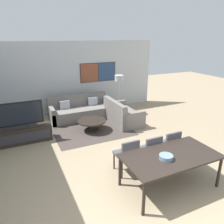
# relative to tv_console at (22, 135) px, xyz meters

# --- Properties ---
(ground_plane) EXTENTS (24.00, 24.00, 0.00)m
(ground_plane) POSITION_rel_tv_console_xyz_m (2.14, -3.98, -0.24)
(ground_plane) COLOR #9E896B
(wall_back) EXTENTS (7.09, 0.09, 2.80)m
(wall_back) POSITION_rel_tv_console_xyz_m (2.17, 2.07, 1.16)
(wall_back) COLOR silver
(wall_back) RESTS_ON ground_plane
(area_rug) EXTENTS (2.48, 1.95, 0.01)m
(area_rug) POSITION_rel_tv_console_xyz_m (2.14, -0.04, -0.24)
(area_rug) COLOR #473D38
(area_rug) RESTS_ON ground_plane
(tv_console) EXTENTS (1.65, 0.44, 0.49)m
(tv_console) POSITION_rel_tv_console_xyz_m (0.00, 0.00, 0.00)
(tv_console) COLOR black
(tv_console) RESTS_ON ground_plane
(television) EXTENTS (1.29, 0.20, 0.75)m
(television) POSITION_rel_tv_console_xyz_m (-0.00, 0.00, 0.62)
(television) COLOR #2D2D33
(television) RESTS_ON tv_console
(sofa_main) EXTENTS (2.28, 0.88, 0.85)m
(sofa_main) POSITION_rel_tv_console_xyz_m (2.14, 1.25, 0.03)
(sofa_main) COLOR slate
(sofa_main) RESTS_ON ground_plane
(sofa_side) EXTENTS (0.88, 1.56, 0.85)m
(sofa_side) POSITION_rel_tv_console_xyz_m (3.33, 0.14, 0.03)
(sofa_side) COLOR slate
(sofa_side) RESTS_ON ground_plane
(coffee_table) EXTENTS (0.93, 0.93, 0.36)m
(coffee_table) POSITION_rel_tv_console_xyz_m (2.14, -0.04, 0.03)
(coffee_table) COLOR black
(coffee_table) RESTS_ON ground_plane
(dining_table) EXTENTS (1.94, 1.02, 0.73)m
(dining_table) POSITION_rel_tv_console_xyz_m (2.61, -3.38, 0.43)
(dining_table) COLOR black
(dining_table) RESTS_ON ground_plane
(dining_chair_left) EXTENTS (0.46, 0.46, 0.86)m
(dining_chair_left) POSITION_rel_tv_console_xyz_m (2.05, -2.62, 0.26)
(dining_chair_left) COLOR #4C4C51
(dining_chair_left) RESTS_ON ground_plane
(dining_chair_centre) EXTENTS (0.46, 0.46, 0.86)m
(dining_chair_centre) POSITION_rel_tv_console_xyz_m (2.61, -2.69, 0.26)
(dining_chair_centre) COLOR #4C4C51
(dining_chair_centre) RESTS_ON ground_plane
(dining_chair_right) EXTENTS (0.46, 0.46, 0.86)m
(dining_chair_right) POSITION_rel_tv_console_xyz_m (3.18, -2.66, 0.26)
(dining_chair_right) COLOR #4C4C51
(dining_chair_right) RESTS_ON ground_plane
(fruit_bowl) EXTENTS (0.27, 0.27, 0.09)m
(fruit_bowl) POSITION_rel_tv_console_xyz_m (2.43, -3.46, 0.54)
(fruit_bowl) COLOR slate
(fruit_bowl) RESTS_ON dining_table
(floor_lamp) EXTENTS (0.34, 0.34, 1.54)m
(floor_lamp) POSITION_rel_tv_console_xyz_m (3.70, 1.10, 1.06)
(floor_lamp) COLOR #2D2D33
(floor_lamp) RESTS_ON ground_plane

